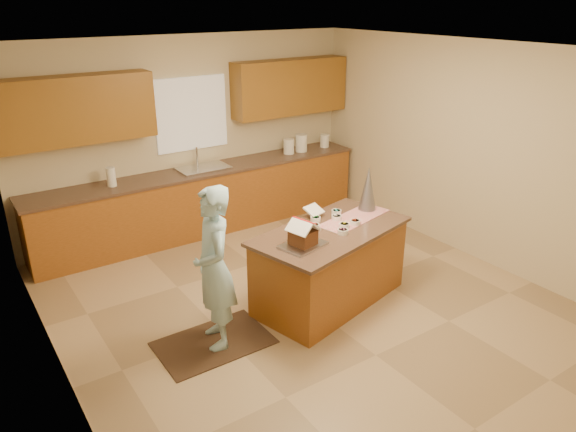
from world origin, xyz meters
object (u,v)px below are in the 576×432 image
at_px(island_base, 330,267).
at_px(boy, 214,268).
at_px(gingerbread_house, 303,235).
at_px(tinsel_tree, 368,189).

bearing_deg(island_base, boy, 166.68).
bearing_deg(boy, gingerbread_house, 94.19).
bearing_deg(tinsel_tree, gingerbread_house, -162.09).
height_order(island_base, gingerbread_house, gingerbread_house).
xyz_separation_m(tinsel_tree, gingerbread_house, (-1.19, -0.38, -0.14)).
xyz_separation_m(island_base, boy, (-1.39, -0.01, 0.40)).
distance_m(island_base, tinsel_tree, 1.02).
distance_m(boy, gingerbread_house, 0.93).
bearing_deg(island_base, tinsel_tree, 3.67).
bearing_deg(gingerbread_house, boy, 169.94).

